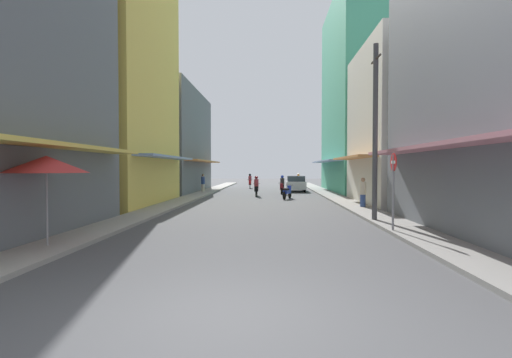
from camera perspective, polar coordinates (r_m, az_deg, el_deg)
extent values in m
plane|color=#4C4C4F|center=(25.46, 1.07, -3.20)|extent=(106.13, 106.13, 0.00)
cube|color=#9E9991|center=(26.11, -10.45, -2.97)|extent=(1.54, 56.24, 0.12)
cube|color=gray|center=(25.86, 12.70, -3.03)|extent=(1.54, 56.24, 0.12)
cube|color=#EFD159|center=(11.72, -28.95, 4.64)|extent=(1.10, 10.36, 0.12)
cube|color=#EFD159|center=(24.36, -21.84, 16.99)|extent=(6.00, 9.50, 17.28)
cube|color=#8CA5CC|center=(22.29, -13.43, 3.27)|extent=(1.10, 8.55, 0.12)
cube|color=slate|center=(34.86, -13.59, 5.55)|extent=(6.00, 13.07, 9.11)
cube|color=#D88C4C|center=(33.98, -7.88, 2.72)|extent=(1.10, 11.76, 0.12)
cube|color=#B7727F|center=(11.92, 26.65, 4.61)|extent=(1.10, 11.91, 0.12)
cube|color=silver|center=(24.25, 22.84, 7.62)|extent=(6.00, 8.34, 9.45)
cube|color=#D88C4C|center=(23.14, 14.62, 3.20)|extent=(1.10, 7.50, 0.12)
cube|color=#4CB28C|center=(35.58, 16.38, 12.02)|extent=(6.00, 12.90, 17.20)
cube|color=#8CA5CC|center=(34.33, 10.61, 2.70)|extent=(1.10, 11.61, 0.12)
cylinder|color=black|center=(39.50, -0.93, -1.07)|extent=(0.11, 0.56, 0.56)
cylinder|color=black|center=(40.75, -0.94, -0.99)|extent=(0.11, 0.56, 0.56)
cube|color=red|center=(40.17, -0.94, -0.71)|extent=(0.34, 1.02, 0.24)
cube|color=black|center=(40.36, -0.94, -0.42)|extent=(0.31, 0.58, 0.14)
cylinder|color=red|center=(39.61, -0.93, -0.46)|extent=(0.28, 0.28, 0.45)
cylinder|color=black|center=(39.60, -0.93, -0.10)|extent=(0.55, 0.06, 0.03)
cylinder|color=#99333F|center=(40.30, -0.94, 0.08)|extent=(0.34, 0.34, 0.55)
sphere|color=black|center=(40.29, -0.94, 0.64)|extent=(0.26, 0.26, 0.26)
cylinder|color=black|center=(30.54, 3.93, -1.87)|extent=(0.14, 0.57, 0.56)
cylinder|color=black|center=(31.79, 4.12, -1.73)|extent=(0.14, 0.57, 0.56)
cube|color=maroon|center=(31.20, 4.03, -1.39)|extent=(0.39, 1.02, 0.24)
cube|color=black|center=(31.39, 4.06, -1.01)|extent=(0.34, 0.59, 0.14)
cylinder|color=maroon|center=(30.64, 3.95, -1.07)|extent=(0.28, 0.28, 0.45)
cylinder|color=black|center=(30.63, 3.95, -0.61)|extent=(0.55, 0.09, 0.03)
cylinder|color=#262628|center=(31.33, 4.06, -0.37)|extent=(0.34, 0.34, 0.55)
sphere|color=#1E38B7|center=(31.31, 4.06, 0.36)|extent=(0.26, 0.26, 0.26)
cylinder|color=black|center=(26.74, 5.21, -2.37)|extent=(0.27, 0.55, 0.56)
cylinder|color=black|center=(25.56, 4.39, -2.56)|extent=(0.27, 0.55, 0.56)
cube|color=#1E38B7|center=(26.09, 4.78, -1.99)|extent=(0.60, 1.04, 0.24)
cube|color=black|center=(25.88, 4.64, -1.57)|extent=(0.45, 0.62, 0.14)
cylinder|color=#1E38B7|center=(26.60, 5.13, -1.49)|extent=(0.28, 0.28, 0.45)
cylinder|color=black|center=(26.59, 5.14, -0.95)|extent=(0.53, 0.22, 0.03)
cylinder|color=black|center=(39.77, 6.10, -1.06)|extent=(0.25, 0.56, 0.56)
cylinder|color=black|center=(38.61, 6.77, -1.15)|extent=(0.25, 0.56, 0.56)
cube|color=#197233|center=(39.13, 6.46, -0.79)|extent=(0.57, 1.04, 0.24)
cube|color=black|center=(38.94, 6.57, -0.50)|extent=(0.44, 0.62, 0.14)
cylinder|color=#197233|center=(39.63, 6.16, -0.47)|extent=(0.28, 0.28, 0.45)
cylinder|color=black|center=(39.62, 6.17, -0.10)|extent=(0.53, 0.20, 0.03)
cylinder|color=#262628|center=(38.97, 6.54, 0.01)|extent=(0.34, 0.34, 0.55)
sphere|color=orange|center=(38.96, 6.54, 0.60)|extent=(0.26, 0.26, 0.26)
cylinder|color=black|center=(29.43, 0.12, -2.00)|extent=(0.08, 0.56, 0.56)
cylinder|color=black|center=(28.18, 0.00, -2.16)|extent=(0.08, 0.56, 0.56)
cube|color=black|center=(28.74, 0.06, -1.65)|extent=(0.29, 1.00, 0.24)
cube|color=black|center=(28.53, 0.04, -1.27)|extent=(0.28, 0.56, 0.14)
cylinder|color=black|center=(29.28, 0.11, -1.20)|extent=(0.28, 0.28, 0.45)
cylinder|color=black|center=(29.27, 0.11, -0.71)|extent=(0.55, 0.03, 0.03)
cylinder|color=#99333F|center=(28.57, 0.05, -0.56)|extent=(0.34, 0.34, 0.55)
sphere|color=maroon|center=(28.55, 0.05, 0.24)|extent=(0.26, 0.26, 0.26)
cube|color=silver|center=(34.88, 6.17, -0.92)|extent=(1.94, 4.17, 0.70)
cube|color=#333D47|center=(34.71, 6.17, -0.02)|extent=(1.69, 2.17, 0.60)
cylinder|color=black|center=(36.13, 4.94, -1.27)|extent=(0.21, 0.65, 0.64)
cylinder|color=black|center=(36.16, 7.31, -1.27)|extent=(0.21, 0.65, 0.64)
cylinder|color=black|center=(33.63, 4.93, -1.48)|extent=(0.21, 0.65, 0.64)
cylinder|color=black|center=(33.66, 7.48, -1.49)|extent=(0.21, 0.65, 0.64)
cylinder|color=#334C8C|center=(20.47, 16.09, -3.37)|extent=(0.28, 0.28, 0.76)
cylinder|color=beige|center=(20.42, 16.11, -1.41)|extent=(0.34, 0.34, 0.64)
sphere|color=tan|center=(20.40, 16.12, -0.12)|extent=(0.22, 0.22, 0.22)
cylinder|color=beige|center=(33.03, -8.15, -1.44)|extent=(0.28, 0.28, 0.77)
cylinder|color=#334C8C|center=(33.00, -8.16, -0.22)|extent=(0.34, 0.34, 0.65)
sphere|color=tan|center=(32.99, -8.16, 0.59)|extent=(0.22, 0.22, 0.22)
cylinder|color=#99999E|center=(11.23, -29.44, -3.65)|extent=(0.05, 0.05, 2.30)
cone|color=#BF3333|center=(11.19, -29.52, 1.99)|extent=(2.12, 2.12, 0.45)
cylinder|color=#4C4C4F|center=(15.48, 17.84, 6.65)|extent=(0.20, 0.20, 7.04)
cylinder|color=#3F382D|center=(16.01, 17.93, 17.11)|extent=(0.08, 1.20, 0.08)
cylinder|color=gray|center=(12.97, 20.32, -2.20)|extent=(0.07, 0.07, 2.60)
cylinder|color=red|center=(12.95, 20.37, 2.44)|extent=(0.02, 0.60, 0.60)
cube|color=white|center=(12.95, 20.37, 2.44)|extent=(0.03, 0.40, 0.10)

